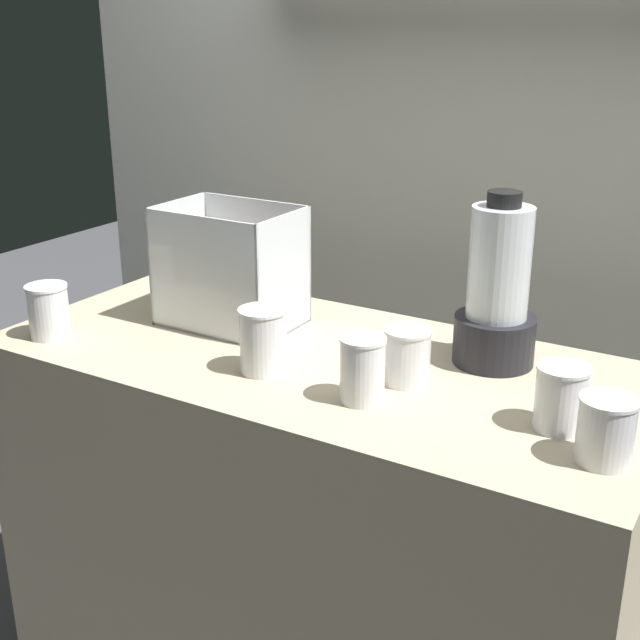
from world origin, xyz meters
The scene contains 10 objects.
counter centered at (0.00, 0.00, 0.45)m, with size 1.40×0.64×0.90m, color tan.
back_wall_unit centered at (0.00, 0.77, 1.27)m, with size 2.60×0.24×2.50m.
carrot_display_bin centered at (-0.29, 0.07, 0.99)m, with size 0.30×0.21×0.27m.
blender_pitcher centered at (0.32, 0.15, 1.04)m, with size 0.17×0.17×0.36m.
juice_cup_pomegranate_far_left centered at (-0.57, -0.21, 0.95)m, with size 0.09×0.09×0.12m.
juice_cup_pomegranate_left centered at (-0.06, -0.13, 0.96)m, with size 0.10×0.10×0.13m.
juice_cup_beet_middle centered at (0.18, -0.15, 0.96)m, with size 0.09×0.09×0.13m.
juice_cup_mango_right centered at (0.21, -0.03, 0.95)m, with size 0.09×0.09×0.11m.
juice_cup_orange_far_right centered at (0.52, -0.07, 0.95)m, with size 0.09×0.09×0.12m.
juice_cup_carrot_rightmost centered at (0.62, -0.15, 0.95)m, with size 0.09×0.09×0.11m.
Camera 1 is at (0.84, -1.40, 1.57)m, focal length 47.22 mm.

